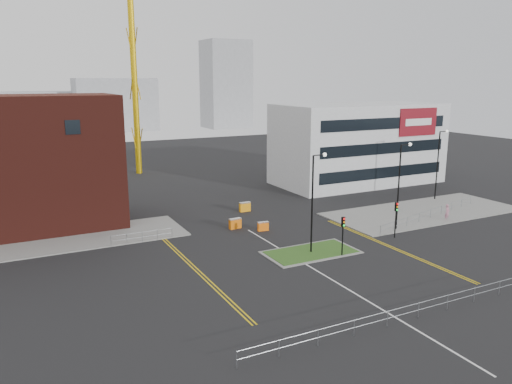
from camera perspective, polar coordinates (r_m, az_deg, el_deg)
ground at (r=39.19m, az=10.32°, el=-10.80°), size 200.00×200.00×0.00m
pavement_left at (r=52.69m, az=-23.50°, el=-5.42°), size 28.00×8.00×0.12m
pavement_right at (r=63.12m, az=18.61°, el=-2.13°), size 24.00×10.00×0.12m
island_kerb at (r=46.31m, az=6.30°, el=-6.87°), size 8.60×4.60×0.08m
grass_island at (r=46.31m, az=6.30°, el=-6.85°), size 8.00×4.00×0.12m
office_block at (r=77.79m, az=11.57°, el=5.44°), size 25.00×12.20×12.00m
streetlamp_island at (r=44.93m, az=6.70°, el=-0.35°), size 1.46×0.36×9.18m
streetlamp_right_near at (r=53.83m, az=16.20°, el=1.40°), size 1.46×0.36×9.18m
streetlamp_right_far at (r=69.22m, az=20.20°, el=3.54°), size 1.46×0.36×9.18m
traffic_light_island at (r=45.07m, az=9.92°, el=-4.16°), size 0.28×0.33×3.65m
traffic_light_right at (r=51.53m, az=15.73°, el=-2.31°), size 0.28×0.33×3.65m
railing_front at (r=34.76m, az=16.50°, el=-12.89°), size 24.05×0.05×1.10m
railing_left at (r=49.90m, az=-12.88°, el=-4.82°), size 6.05×0.05×1.10m
railing_right at (r=60.22m, az=19.34°, el=-2.17°), size 19.05×5.05×1.10m
centre_line at (r=40.66m, az=8.60°, el=-9.84°), size 0.15×30.00×0.01m
yellow_left_a at (r=43.40m, az=-7.58°, el=-8.32°), size 0.12×24.00×0.01m
yellow_left_b at (r=43.49m, az=-7.20°, el=-8.26°), size 0.12×24.00×0.01m
yellow_right_a at (r=49.23m, az=14.95°, el=-6.08°), size 0.12×20.00×0.01m
yellow_right_b at (r=49.43m, az=15.22°, el=-6.02°), size 0.12×20.00×0.01m
skyline_b at (r=161.75m, az=-15.75°, el=9.57°), size 24.00×12.00×16.00m
skyline_c at (r=167.42m, az=-3.44°, el=12.16°), size 14.00×12.00×28.00m
skyline_d at (r=169.20m, az=-22.44°, el=8.53°), size 30.00×12.00×12.00m
pedestrian at (r=60.00m, az=21.01°, el=-2.19°), size 0.79×0.62×1.89m
barrier_left at (r=53.17m, az=-2.40°, el=-3.56°), size 1.37×0.57×1.12m
barrier_mid at (r=59.96m, az=-1.28°, el=-1.66°), size 1.36×0.46×1.14m
barrier_right at (r=52.40m, az=0.81°, el=-3.89°), size 1.20×0.53×0.97m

